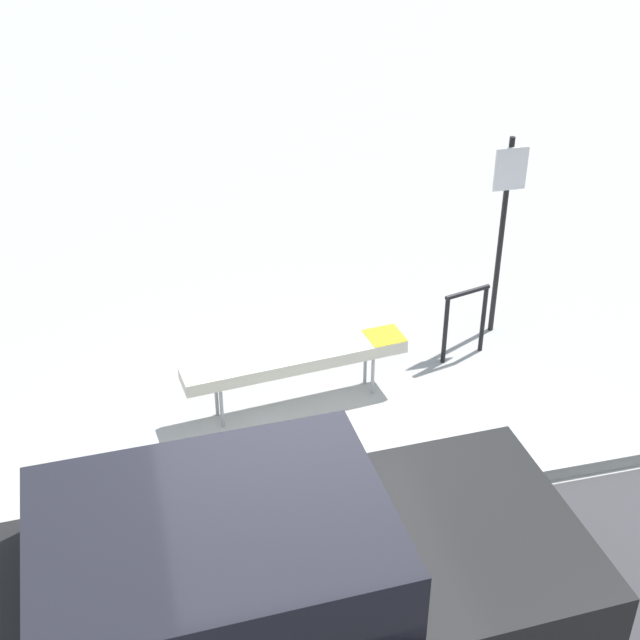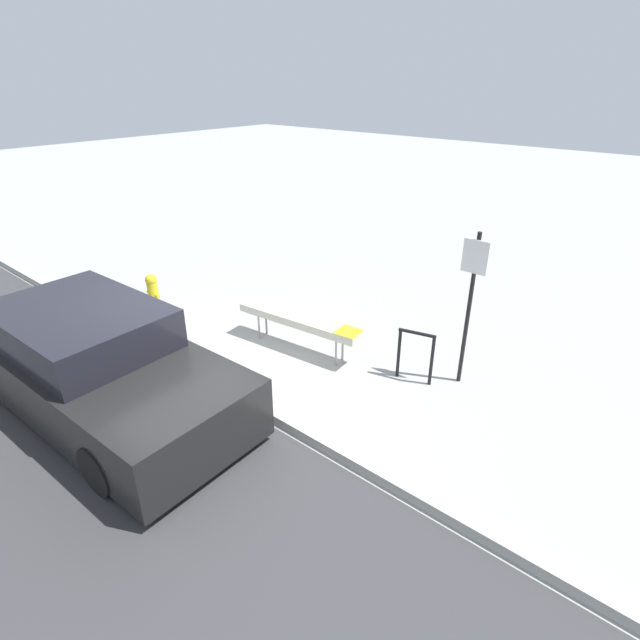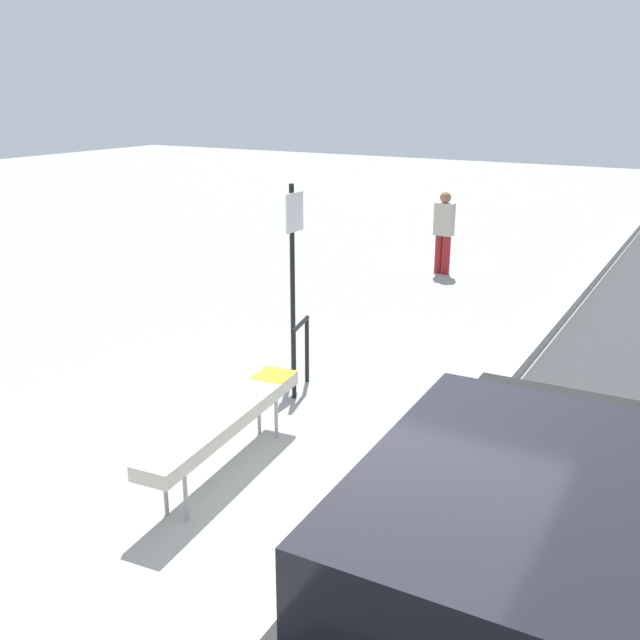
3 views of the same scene
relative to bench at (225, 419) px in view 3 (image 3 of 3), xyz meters
The scene contains 7 objects.
ground_plane 1.70m from the bench, 98.39° to the right, with size 60.00×60.00×0.00m, color #9E9E99.
curb 1.68m from the bench, 98.39° to the right, with size 60.00×0.20×0.13m.
bench is the anchor object (origin of this frame).
bike_rack 1.99m from the bench, 11.85° to the left, with size 0.55×0.18×0.83m.
sign_post 2.74m from the bench, 18.57° to the left, with size 0.36×0.08×2.30m.
pedestrian 8.05m from the bench, ahead, with size 0.21×0.36×1.54m.
parked_car_near 3.12m from the bench, 109.95° to the right, with size 4.84×2.03×1.44m.
Camera 3 is at (-4.34, -2.04, 3.35)m, focal length 40.00 mm.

